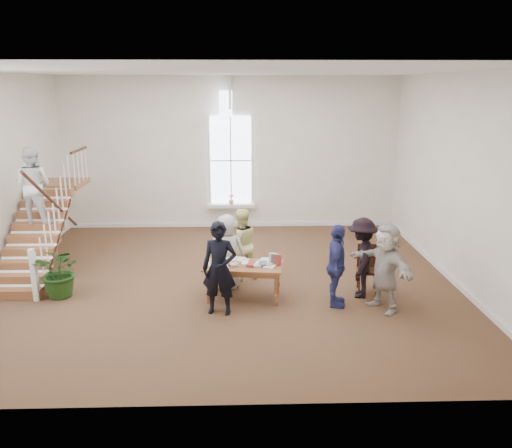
{
  "coord_description": "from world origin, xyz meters",
  "views": [
    {
      "loc": [
        0.32,
        -10.42,
        4.23
      ],
      "look_at": [
        0.64,
        0.4,
        1.21
      ],
      "focal_mm": 35.0,
      "sensor_mm": 36.0,
      "label": 1
    }
  ],
  "objects_px": {
    "elderly_woman": "(227,252)",
    "library_table": "(243,268)",
    "woman_cluster_b": "(362,258)",
    "woman_cluster_c": "(385,267)",
    "police_officer": "(219,268)",
    "side_chair": "(367,265)",
    "floor_plant": "(61,271)",
    "woman_cluster_a": "(336,266)",
    "person_yellow": "(241,244)"
  },
  "relations": [
    {
      "from": "library_table",
      "to": "elderly_woman",
      "type": "height_order",
      "value": "elderly_woman"
    },
    {
      "from": "library_table",
      "to": "woman_cluster_c",
      "type": "xyz_separation_m",
      "value": [
        2.72,
        -0.59,
        0.21
      ]
    },
    {
      "from": "person_yellow",
      "to": "side_chair",
      "type": "distance_m",
      "value": 2.79
    },
    {
      "from": "person_yellow",
      "to": "woman_cluster_b",
      "type": "relative_size",
      "value": 0.98
    },
    {
      "from": "library_table",
      "to": "woman_cluster_c",
      "type": "height_order",
      "value": "woman_cluster_c"
    },
    {
      "from": "person_yellow",
      "to": "library_table",
      "type": "bearing_deg",
      "value": 72.73
    },
    {
      "from": "police_officer",
      "to": "elderly_woman",
      "type": "bearing_deg",
      "value": 95.11
    },
    {
      "from": "woman_cluster_a",
      "to": "floor_plant",
      "type": "height_order",
      "value": "woman_cluster_a"
    },
    {
      "from": "library_table",
      "to": "woman_cluster_a",
      "type": "bearing_deg",
      "value": -4.27
    },
    {
      "from": "police_officer",
      "to": "woman_cluster_a",
      "type": "height_order",
      "value": "police_officer"
    },
    {
      "from": "person_yellow",
      "to": "floor_plant",
      "type": "relative_size",
      "value": 1.48
    },
    {
      "from": "library_table",
      "to": "woman_cluster_b",
      "type": "relative_size",
      "value": 1.0
    },
    {
      "from": "police_officer",
      "to": "woman_cluster_b",
      "type": "distance_m",
      "value": 2.95
    },
    {
      "from": "police_officer",
      "to": "side_chair",
      "type": "height_order",
      "value": "police_officer"
    },
    {
      "from": "person_yellow",
      "to": "woman_cluster_c",
      "type": "relative_size",
      "value": 0.94
    },
    {
      "from": "library_table",
      "to": "floor_plant",
      "type": "xyz_separation_m",
      "value": [
        -3.73,
        0.21,
        -0.11
      ]
    },
    {
      "from": "woman_cluster_b",
      "to": "person_yellow",
      "type": "bearing_deg",
      "value": -95.9
    },
    {
      "from": "elderly_woman",
      "to": "side_chair",
      "type": "bearing_deg",
      "value": 178.53
    },
    {
      "from": "woman_cluster_a",
      "to": "woman_cluster_c",
      "type": "distance_m",
      "value": 0.92
    },
    {
      "from": "woman_cluster_b",
      "to": "floor_plant",
      "type": "distance_m",
      "value": 6.16
    },
    {
      "from": "library_table",
      "to": "side_chair",
      "type": "height_order",
      "value": "side_chair"
    },
    {
      "from": "elderly_woman",
      "to": "floor_plant",
      "type": "bearing_deg",
      "value": 9.47
    },
    {
      "from": "library_table",
      "to": "side_chair",
      "type": "distance_m",
      "value": 2.66
    },
    {
      "from": "elderly_woman",
      "to": "woman_cluster_a",
      "type": "distance_m",
      "value": 2.38
    },
    {
      "from": "woman_cluster_c",
      "to": "elderly_woman",
      "type": "bearing_deg",
      "value": -139.03
    },
    {
      "from": "police_officer",
      "to": "elderly_woman",
      "type": "xyz_separation_m",
      "value": [
        0.1,
        1.25,
        -0.09
      ]
    },
    {
      "from": "elderly_woman",
      "to": "floor_plant",
      "type": "xyz_separation_m",
      "value": [
        -3.39,
        -0.39,
        -0.26
      ]
    },
    {
      "from": "floor_plant",
      "to": "side_chair",
      "type": "xyz_separation_m",
      "value": [
        6.36,
        0.15,
        0.01
      ]
    },
    {
      "from": "woman_cluster_a",
      "to": "woman_cluster_b",
      "type": "bearing_deg",
      "value": -43.06
    },
    {
      "from": "woman_cluster_c",
      "to": "side_chair",
      "type": "bearing_deg",
      "value": 157.37
    },
    {
      "from": "police_officer",
      "to": "floor_plant",
      "type": "xyz_separation_m",
      "value": [
        -3.29,
        0.86,
        -0.35
      ]
    },
    {
      "from": "elderly_woman",
      "to": "library_table",
      "type": "bearing_deg",
      "value": 122.96
    },
    {
      "from": "police_officer",
      "to": "floor_plant",
      "type": "relative_size",
      "value": 1.64
    },
    {
      "from": "woman_cluster_b",
      "to": "woman_cluster_c",
      "type": "height_order",
      "value": "woman_cluster_c"
    },
    {
      "from": "library_table",
      "to": "woman_cluster_b",
      "type": "xyz_separation_m",
      "value": [
        2.42,
        0.06,
        0.17
      ]
    },
    {
      "from": "police_officer",
      "to": "woman_cluster_b",
      "type": "height_order",
      "value": "police_officer"
    },
    {
      "from": "library_table",
      "to": "side_chair",
      "type": "xyz_separation_m",
      "value": [
        2.63,
        0.37,
        -0.1
      ]
    },
    {
      "from": "floor_plant",
      "to": "woman_cluster_c",
      "type": "bearing_deg",
      "value": -7.06
    },
    {
      "from": "side_chair",
      "to": "woman_cluster_a",
      "type": "bearing_deg",
      "value": -128.84
    },
    {
      "from": "floor_plant",
      "to": "police_officer",
      "type": "bearing_deg",
      "value": -14.73
    },
    {
      "from": "person_yellow",
      "to": "woman_cluster_a",
      "type": "bearing_deg",
      "value": 121.82
    },
    {
      "from": "woman_cluster_b",
      "to": "woman_cluster_c",
      "type": "xyz_separation_m",
      "value": [
        0.3,
        -0.65,
        0.03
      ]
    },
    {
      "from": "library_table",
      "to": "woman_cluster_a",
      "type": "relative_size",
      "value": 1.0
    },
    {
      "from": "floor_plant",
      "to": "side_chair",
      "type": "relative_size",
      "value": 1.1
    },
    {
      "from": "woman_cluster_a",
      "to": "floor_plant",
      "type": "xyz_separation_m",
      "value": [
        -5.55,
        0.6,
        -0.28
      ]
    },
    {
      "from": "elderly_woman",
      "to": "woman_cluster_c",
      "type": "distance_m",
      "value": 3.28
    },
    {
      "from": "elderly_woman",
      "to": "person_yellow",
      "type": "relative_size",
      "value": 1.0
    },
    {
      "from": "woman_cluster_b",
      "to": "police_officer",
      "type": "bearing_deg",
      "value": -59.08
    },
    {
      "from": "elderly_woman",
      "to": "woman_cluster_b",
      "type": "xyz_separation_m",
      "value": [
        2.76,
        -0.53,
        0.02
      ]
    },
    {
      "from": "side_chair",
      "to": "elderly_woman",
      "type": "bearing_deg",
      "value": -176.11
    }
  ]
}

